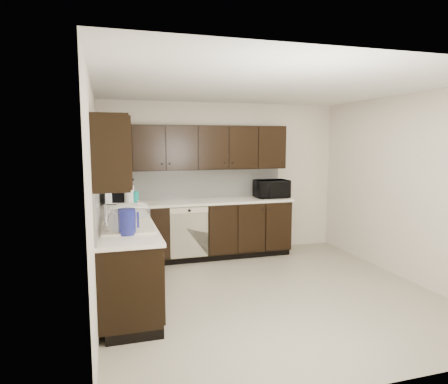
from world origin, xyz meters
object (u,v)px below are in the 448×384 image
object	(u,v)px
microwave	(272,189)
sink	(127,233)
toaster_oven	(116,197)
blue_pitcher	(127,222)
storage_bin	(129,212)

from	to	relation	value
microwave	sink	bearing A→B (deg)	-146.22
sink	toaster_oven	size ratio (longest dim) A/B	2.34
microwave	toaster_oven	xyz separation A→B (m)	(-2.50, 0.03, -0.04)
toaster_oven	sink	bearing A→B (deg)	-97.51
sink	blue_pitcher	size ratio (longest dim) A/B	3.15
storage_bin	blue_pitcher	xyz separation A→B (m)	(-0.06, -0.83, 0.05)
sink	storage_bin	size ratio (longest dim) A/B	1.99
blue_pitcher	sink	bearing A→B (deg)	110.37
toaster_oven	microwave	bearing A→B (deg)	-10.47
microwave	blue_pitcher	distance (m)	3.17
sink	blue_pitcher	bearing A→B (deg)	-91.87
storage_bin	blue_pitcher	distance (m)	0.83
sink	toaster_oven	distance (m)	1.72
microwave	toaster_oven	distance (m)	2.50
microwave	storage_bin	distance (m)	2.66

